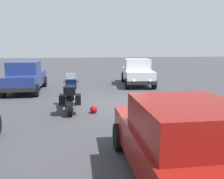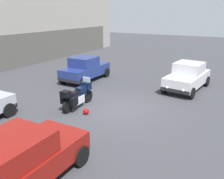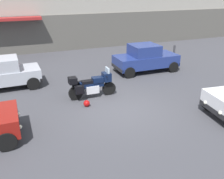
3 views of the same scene
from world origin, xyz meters
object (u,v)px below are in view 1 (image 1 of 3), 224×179
Objects in this scene: motorcycle at (71,95)px; helmet at (94,109)px; car_sedan_far at (187,148)px; car_hatchback_near at (137,72)px; car_wagon_end at (25,77)px.

motorcycle is 1.09m from helmet.
car_sedan_far is at bearing -166.05° from helmet.
helmet is 6.85m from car_hatchback_near.
car_hatchback_near is at bearing -10.15° from car_sedan_far.
car_hatchback_near is at bearing -35.51° from motorcycle.
car_hatchback_near is 6.68m from car_wagon_end.
motorcycle is 8.07× the size of helmet.
car_hatchback_near and car_wagon_end have the same top height.
car_hatchback_near is 11.21m from car_sedan_far.
helmet is 0.06× the size of car_sedan_far.
helmet is 0.07× the size of car_hatchback_near.
helmet is 5.83m from car_wagon_end.
motorcycle is 0.49× the size of car_sedan_far.
car_wagon_end is (9.71, 4.62, 0.03)m from car_sedan_far.
car_wagon_end is (4.20, 2.54, 0.19)m from motorcycle.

